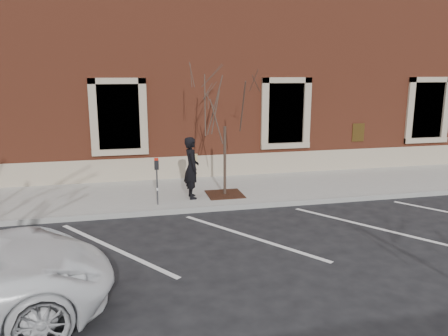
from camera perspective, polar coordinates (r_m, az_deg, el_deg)
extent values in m
plane|color=#28282B|center=(12.68, 0.61, -5.43)|extent=(120.00, 120.00, 0.00)
cube|color=#B5B2AA|center=(14.29, -1.03, -3.05)|extent=(40.00, 3.50, 0.15)
cube|color=#9E9E99|center=(12.61, 0.66, -5.18)|extent=(40.00, 0.12, 0.15)
cube|color=brown|center=(19.69, -4.76, 12.71)|extent=(40.00, 8.50, 8.00)
cube|color=tan|center=(15.87, -2.36, 0.28)|extent=(40.00, 0.06, 0.80)
cube|color=black|center=(15.45, -13.58, 6.56)|extent=(1.40, 0.30, 2.20)
cube|color=tan|center=(15.45, -13.36, 2.07)|extent=(1.90, 0.20, 0.20)
cube|color=black|center=(16.51, 7.87, 7.14)|extent=(1.40, 0.30, 2.20)
cube|color=tan|center=(16.51, 7.96, 2.93)|extent=(1.90, 0.20, 0.20)
cube|color=black|center=(19.46, 24.78, 6.91)|extent=(1.40, 0.30, 2.20)
cube|color=tan|center=(19.45, 24.76, 3.34)|extent=(1.90, 0.20, 0.20)
imported|color=black|center=(13.11, -4.26, 0.03)|extent=(0.47, 0.70, 1.86)
cylinder|color=#595B60|center=(12.62, -8.72, -2.50)|extent=(0.05, 0.05, 1.04)
cube|color=black|center=(12.47, -8.81, 0.40)|extent=(0.12, 0.09, 0.27)
cube|color=red|center=(12.43, -8.84, 1.14)|extent=(0.11, 0.09, 0.06)
cube|color=white|center=(12.59, -8.69, -2.78)|extent=(0.05, 0.00, 0.07)
cube|color=#3E2014|center=(13.62, 0.11, -3.44)|extent=(1.09, 1.09, 0.03)
cylinder|color=#3F2D26|center=(13.37, 0.11, 0.91)|extent=(0.09, 0.09, 2.14)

